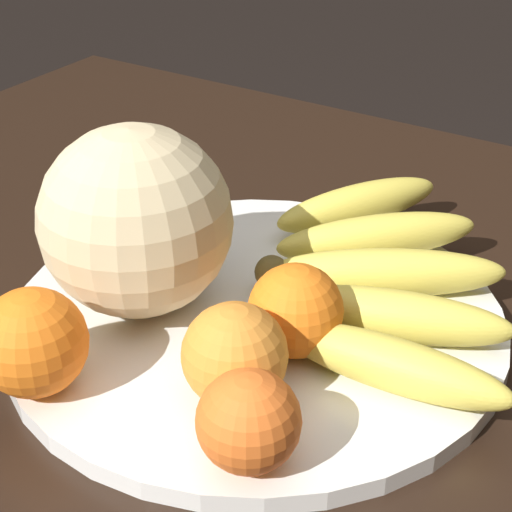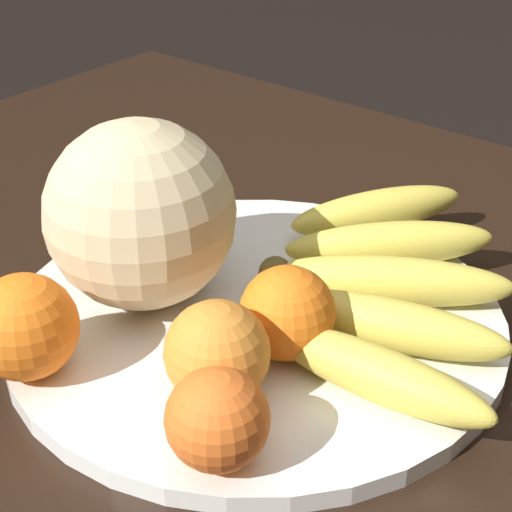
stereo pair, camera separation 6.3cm
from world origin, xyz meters
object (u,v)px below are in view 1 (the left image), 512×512
at_px(kitchen_table, 291,456).
at_px(orange_mid_center, 295,311).
at_px(fruit_bowl, 256,319).
at_px(melon, 136,221).
at_px(orange_front_right, 33,342).
at_px(banana_bunch, 378,273).
at_px(orange_back_left, 249,421).
at_px(orange_front_left, 229,353).

bearing_deg(kitchen_table, orange_mid_center, 120.28).
relative_size(kitchen_table, fruit_bowl, 3.20).
bearing_deg(orange_mid_center, fruit_bowl, -27.80).
xyz_separation_m(melon, orange_front_right, (-0.01, 0.12, -0.04)).
relative_size(fruit_bowl, melon, 2.62).
xyz_separation_m(fruit_bowl, banana_bunch, (-0.07, -0.07, 0.03)).
bearing_deg(orange_front_right, fruit_bowl, -116.34).
bearing_deg(kitchen_table, orange_back_left, 107.82).
relative_size(kitchen_table, orange_front_right, 16.49).
bearing_deg(melon, orange_front_left, 155.14).
distance_m(orange_front_right, orange_back_left, 0.16).
bearing_deg(kitchen_table, orange_front_left, 86.84).
distance_m(orange_front_left, orange_front_right, 0.13).
height_order(orange_front_right, orange_back_left, orange_front_right).
bearing_deg(orange_back_left, orange_front_right, 5.94).
distance_m(banana_bunch, orange_front_right, 0.27).
distance_m(kitchen_table, orange_front_left, 0.17).
xyz_separation_m(kitchen_table, fruit_bowl, (0.04, -0.01, 0.11)).
bearing_deg(fruit_bowl, orange_front_left, 112.21).
xyz_separation_m(banana_bunch, orange_back_left, (-0.01, 0.21, 0.01)).
xyz_separation_m(kitchen_table, banana_bunch, (-0.03, -0.09, 0.14)).
bearing_deg(orange_mid_center, banana_bunch, -100.34).
bearing_deg(banana_bunch, kitchen_table, -138.20).
relative_size(melon, banana_bunch, 0.48).
distance_m(fruit_bowl, orange_front_right, 0.18).
height_order(melon, orange_mid_center, melon).
bearing_deg(banana_bunch, fruit_bowl, -164.66).
xyz_separation_m(kitchen_table, orange_back_left, (-0.04, 0.12, 0.15)).
distance_m(fruit_bowl, orange_front_left, 0.11).
height_order(kitchen_table, melon, melon).
height_order(banana_bunch, orange_back_left, orange_back_left).
height_order(orange_front_left, orange_front_right, orange_front_right).
bearing_deg(banana_bunch, melon, -175.63).
bearing_deg(orange_front_right, melon, -87.28).
bearing_deg(kitchen_table, melon, 10.59).
distance_m(melon, orange_front_left, 0.14).
bearing_deg(orange_back_left, orange_mid_center, -73.68).
bearing_deg(kitchen_table, banana_bunch, -106.18).
relative_size(kitchen_table, orange_front_left, 17.36).
height_order(orange_front_right, orange_mid_center, orange_front_right).
height_order(kitchen_table, fruit_bowl, fruit_bowl).
distance_m(melon, banana_bunch, 0.19).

